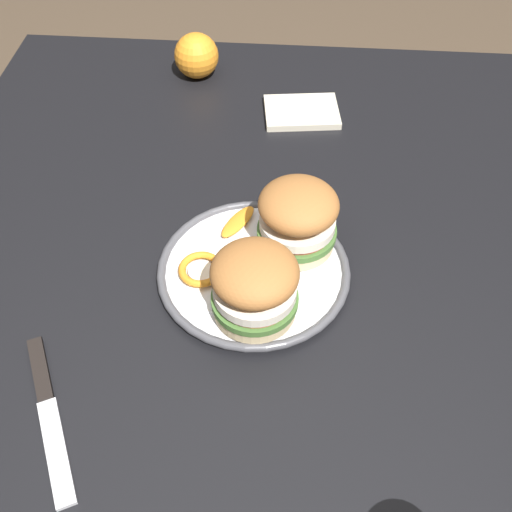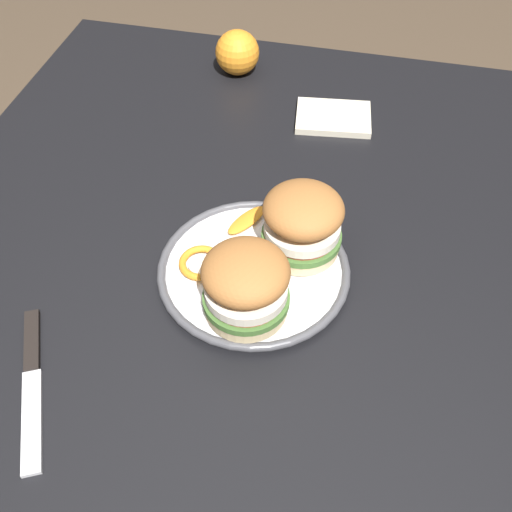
{
  "view_description": "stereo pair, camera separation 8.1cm",
  "coord_description": "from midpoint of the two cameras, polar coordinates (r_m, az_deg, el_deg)",
  "views": [
    {
      "loc": [
        0.47,
        0.04,
        1.36
      ],
      "look_at": [
        -0.06,
        0.0,
        0.75
      ],
      "focal_mm": 42.43,
      "sensor_mm": 36.0,
      "label": 1
    },
    {
      "loc": [
        0.46,
        0.12,
        1.36
      ],
      "look_at": [
        -0.06,
        0.0,
        0.75
      ],
      "focal_mm": 42.43,
      "sensor_mm": 36.0,
      "label": 2
    }
  ],
  "objects": [
    {
      "name": "dinner_plate",
      "position": [
        0.83,
        -2.78,
        -1.55
      ],
      "size": [
        0.27,
        0.27,
        0.02
      ],
      "color": "white",
      "rests_on": "dining_table"
    },
    {
      "name": "sandwich_half_left",
      "position": [
        0.82,
        1.14,
        3.52
      ],
      "size": [
        0.14,
        0.14,
        0.1
      ],
      "color": "beige",
      "rests_on": "dinner_plate"
    },
    {
      "name": "sandwich_half_right",
      "position": [
        0.74,
        -3.24,
        -2.92
      ],
      "size": [
        0.12,
        0.12,
        0.1
      ],
      "color": "beige",
      "rests_on": "dinner_plate"
    },
    {
      "name": "orange_peel_strip_long",
      "position": [
        0.88,
        -4.35,
        3.12
      ],
      "size": [
        0.08,
        0.06,
        0.01
      ],
      "color": "orange",
      "rests_on": "dinner_plate"
    },
    {
      "name": "folded_napkin",
      "position": [
        1.11,
        2.2,
        13.33
      ],
      "size": [
        0.11,
        0.14,
        0.01
      ],
      "primitive_type": "cube",
      "rotation": [
        0.0,
        0.0,
        1.7
      ],
      "color": "beige",
      "rests_on": "dining_table"
    },
    {
      "name": "ground_plane",
      "position": [
        1.44,
        -2.07,
        -22.29
      ],
      "size": [
        8.0,
        8.0,
        0.0
      ],
      "primitive_type": "plane",
      "color": "#4C3D2D"
    },
    {
      "name": "orange_peel_curled",
      "position": [
        0.82,
        -8.02,
        -1.41
      ],
      "size": [
        0.06,
        0.06,
        0.01
      ],
      "color": "orange",
      "rests_on": "dinner_plate"
    },
    {
      "name": "table_knife",
      "position": [
        0.78,
        -22.0,
        -13.04
      ],
      "size": [
        0.21,
        0.12,
        0.01
      ],
      "color": "silver",
      "rests_on": "dining_table"
    },
    {
      "name": "dining_table",
      "position": [
        0.87,
        -3.22,
        -8.59
      ],
      "size": [
        1.36,
        1.05,
        0.71
      ],
      "color": "black",
      "rests_on": "ground"
    },
    {
      "name": "whole_orange",
      "position": [
        1.2,
        -7.65,
        18.14
      ],
      "size": [
        0.08,
        0.08,
        0.08
      ],
      "primitive_type": "sphere",
      "color": "orange",
      "rests_on": "dining_table"
    }
  ]
}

